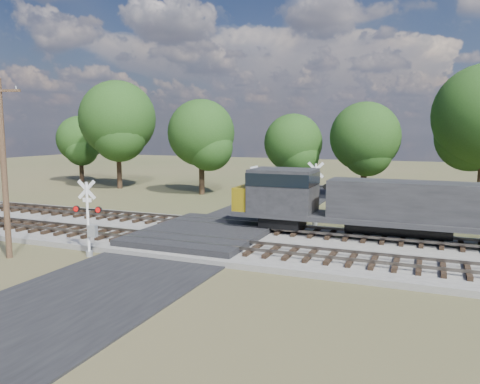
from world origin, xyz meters
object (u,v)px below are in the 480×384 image
at_px(crossing_signal_near, 90,225).
at_px(utility_pole, 4,165).
at_px(crossing_signal_far, 314,199).
at_px(equipment_shed, 378,197).

relative_size(crossing_signal_near, utility_pole, 0.44).
distance_m(crossing_signal_far, utility_pole, 18.84).
bearing_deg(utility_pole, crossing_signal_far, 30.57).
xyz_separation_m(crossing_signal_near, utility_pole, (-3.67, -1.78, 3.10)).
bearing_deg(utility_pole, crossing_signal_near, 8.52).
xyz_separation_m(crossing_signal_far, equipment_shed, (3.51, 6.56, -0.52)).
height_order(crossing_signal_far, utility_pole, utility_pole).
height_order(crossing_signal_near, crossing_signal_far, crossing_signal_far).
bearing_deg(equipment_shed, utility_pole, -138.40).
bearing_deg(crossing_signal_near, utility_pole, -162.60).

